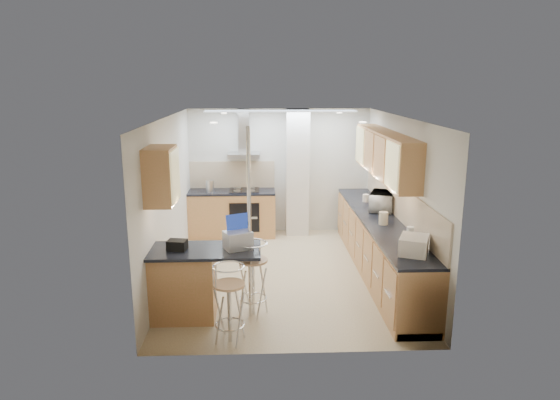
{
  "coord_description": "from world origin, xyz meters",
  "views": [
    {
      "loc": [
        -0.39,
        -7.52,
        3.04
      ],
      "look_at": [
        -0.07,
        0.2,
        1.18
      ],
      "focal_mm": 32.0,
      "sensor_mm": 36.0,
      "label": 1
    }
  ],
  "objects_px": {
    "microwave": "(383,201)",
    "bar_stool_end": "(253,278)",
    "bread_bin": "(414,245)",
    "laptop": "(238,240)",
    "bar_stool_near": "(229,304)"
  },
  "relations": [
    {
      "from": "microwave",
      "to": "laptop",
      "type": "xyz_separation_m",
      "value": [
        -2.33,
        -1.92,
        -0.02
      ]
    },
    {
      "from": "bar_stool_near",
      "to": "bread_bin",
      "type": "bearing_deg",
      "value": 7.62
    },
    {
      "from": "laptop",
      "to": "bar_stool_end",
      "type": "bearing_deg",
      "value": -8.13
    },
    {
      "from": "laptop",
      "to": "bar_stool_near",
      "type": "bearing_deg",
      "value": -121.24
    },
    {
      "from": "bar_stool_near",
      "to": "bread_bin",
      "type": "distance_m",
      "value": 2.4
    },
    {
      "from": "bar_stool_near",
      "to": "bar_stool_end",
      "type": "height_order",
      "value": "bar_stool_end"
    },
    {
      "from": "microwave",
      "to": "bread_bin",
      "type": "height_order",
      "value": "microwave"
    },
    {
      "from": "laptop",
      "to": "bar_stool_near",
      "type": "relative_size",
      "value": 0.34
    },
    {
      "from": "microwave",
      "to": "bread_bin",
      "type": "relative_size",
      "value": 1.33
    },
    {
      "from": "laptop",
      "to": "bread_bin",
      "type": "xyz_separation_m",
      "value": [
        2.21,
        -0.22,
        -0.02
      ]
    },
    {
      "from": "microwave",
      "to": "bar_stool_end",
      "type": "xyz_separation_m",
      "value": [
        -2.15,
        -1.87,
        -0.57
      ]
    },
    {
      "from": "bar_stool_near",
      "to": "laptop",
      "type": "bearing_deg",
      "value": 79.56
    },
    {
      "from": "bread_bin",
      "to": "bar_stool_end",
      "type": "bearing_deg",
      "value": -164.89
    },
    {
      "from": "microwave",
      "to": "laptop",
      "type": "distance_m",
      "value": 3.02
    },
    {
      "from": "microwave",
      "to": "bar_stool_end",
      "type": "distance_m",
      "value": 2.9
    }
  ]
}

